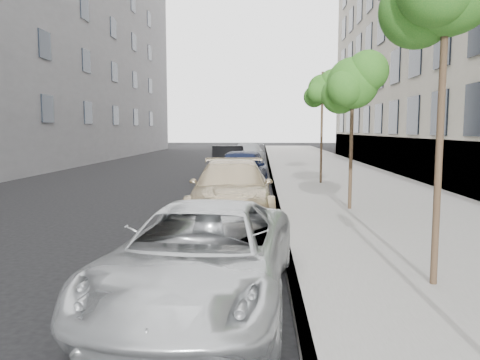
# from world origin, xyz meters

# --- Properties ---
(ground) EXTENTS (160.00, 160.00, 0.00)m
(ground) POSITION_xyz_m (0.00, 0.00, 0.00)
(ground) COLOR black
(ground) RESTS_ON ground
(sidewalk) EXTENTS (6.40, 72.00, 0.14)m
(sidewalk) POSITION_xyz_m (4.30, 24.00, 0.07)
(sidewalk) COLOR gray
(sidewalk) RESTS_ON ground
(curb) EXTENTS (0.15, 72.00, 0.14)m
(curb) POSITION_xyz_m (1.18, 24.00, 0.07)
(curb) COLOR #9E9B93
(curb) RESTS_ON ground
(tree_mid) EXTENTS (1.75, 1.55, 4.37)m
(tree_mid) POSITION_xyz_m (3.23, 8.00, 3.64)
(tree_mid) COLOR #38281C
(tree_mid) RESTS_ON sidewalk
(tree_far) EXTENTS (1.58, 1.38, 4.68)m
(tree_far) POSITION_xyz_m (3.23, 14.50, 4.03)
(tree_far) COLOR #38281C
(tree_far) RESTS_ON sidewalk
(minivan) EXTENTS (2.67, 5.06, 1.36)m
(minivan) POSITION_xyz_m (-0.10, 0.88, 0.68)
(minivan) COLOR silver
(minivan) RESTS_ON ground
(suv) EXTENTS (2.32, 5.35, 1.53)m
(suv) POSITION_xyz_m (-0.10, 7.16, 0.77)
(suv) COLOR #C9B58F
(suv) RESTS_ON ground
(sedan_blue) EXTENTS (2.28, 4.89, 1.62)m
(sedan_blue) POSITION_xyz_m (-0.10, 13.32, 0.81)
(sedan_blue) COLOR black
(sedan_blue) RESTS_ON ground
(sedan_black) EXTENTS (2.16, 4.78, 1.52)m
(sedan_black) POSITION_xyz_m (-1.05, 18.92, 0.76)
(sedan_black) COLOR black
(sedan_black) RESTS_ON ground
(sedan_rear) EXTENTS (2.42, 5.24, 1.48)m
(sedan_rear) POSITION_xyz_m (-0.21, 25.06, 0.74)
(sedan_rear) COLOR #989CA0
(sedan_rear) RESTS_ON ground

